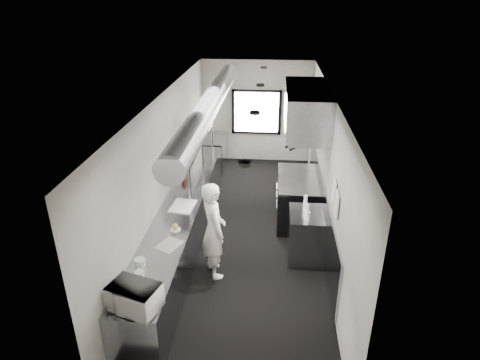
% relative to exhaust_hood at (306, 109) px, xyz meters
% --- Properties ---
extents(floor, '(3.00, 8.00, 0.01)m').
position_rel_exhaust_hood_xyz_m(floor, '(-1.10, -0.70, -2.39)').
color(floor, black).
rests_on(floor, ground).
extents(ceiling, '(3.00, 8.00, 0.01)m').
position_rel_exhaust_hood_xyz_m(ceiling, '(-1.10, -0.70, 0.41)').
color(ceiling, white).
rests_on(ceiling, wall_back).
extents(wall_back, '(3.00, 0.02, 2.80)m').
position_rel_exhaust_hood_xyz_m(wall_back, '(-1.10, 3.30, -0.99)').
color(wall_back, '#B8B7AF').
rests_on(wall_back, floor).
extents(wall_front, '(3.00, 0.02, 2.80)m').
position_rel_exhaust_hood_xyz_m(wall_front, '(-1.10, -4.70, -0.99)').
color(wall_front, '#B8B7AF').
rests_on(wall_front, floor).
extents(wall_left, '(0.02, 8.00, 2.80)m').
position_rel_exhaust_hood_xyz_m(wall_left, '(-2.60, -0.70, -0.99)').
color(wall_left, '#B8B7AF').
rests_on(wall_left, floor).
extents(wall_right, '(0.02, 8.00, 2.80)m').
position_rel_exhaust_hood_xyz_m(wall_right, '(0.40, -0.70, -0.99)').
color(wall_right, '#B8B7AF').
rests_on(wall_right, floor).
extents(wall_cladding, '(0.03, 5.50, 1.10)m').
position_rel_exhaust_hood_xyz_m(wall_cladding, '(0.38, -0.40, -1.84)').
color(wall_cladding, gray).
rests_on(wall_cladding, wall_right).
extents(hvac_duct, '(0.40, 6.40, 0.40)m').
position_rel_exhaust_hood_xyz_m(hvac_duct, '(-1.80, -0.30, 0.16)').
color(hvac_duct, gray).
rests_on(hvac_duct, ceiling).
extents(service_window, '(1.36, 0.05, 1.25)m').
position_rel_exhaust_hood_xyz_m(service_window, '(-1.10, 3.26, -0.99)').
color(service_window, white).
rests_on(service_window, wall_back).
extents(exhaust_hood, '(0.81, 2.20, 0.88)m').
position_rel_exhaust_hood_xyz_m(exhaust_hood, '(0.00, 0.00, 0.00)').
color(exhaust_hood, gray).
rests_on(exhaust_hood, ceiling).
extents(prep_counter, '(0.70, 6.00, 0.90)m').
position_rel_exhaust_hood_xyz_m(prep_counter, '(-2.25, -1.20, -1.94)').
color(prep_counter, gray).
rests_on(prep_counter, floor).
extents(pass_shelf, '(0.45, 3.00, 0.68)m').
position_rel_exhaust_hood_xyz_m(pass_shelf, '(-2.29, 0.30, -0.86)').
color(pass_shelf, gray).
rests_on(pass_shelf, prep_counter).
extents(range, '(0.88, 1.60, 0.94)m').
position_rel_exhaust_hood_xyz_m(range, '(-0.06, 0.00, -1.92)').
color(range, black).
rests_on(range, floor).
extents(bottle_station, '(0.65, 0.80, 0.90)m').
position_rel_exhaust_hood_xyz_m(bottle_station, '(0.05, -1.40, -1.94)').
color(bottle_station, gray).
rests_on(bottle_station, floor).
extents(far_work_table, '(0.70, 1.20, 0.90)m').
position_rel_exhaust_hood_xyz_m(far_work_table, '(-2.25, 2.50, -1.94)').
color(far_work_table, gray).
rests_on(far_work_table, floor).
extents(notice_sheet_a, '(0.02, 0.28, 0.38)m').
position_rel_exhaust_hood_xyz_m(notice_sheet_a, '(0.37, -1.90, -0.79)').
color(notice_sheet_a, silver).
rests_on(notice_sheet_a, wall_right).
extents(notice_sheet_b, '(0.02, 0.28, 0.38)m').
position_rel_exhaust_hood_xyz_m(notice_sheet_b, '(0.37, -2.25, -0.84)').
color(notice_sheet_b, silver).
rests_on(notice_sheet_b, wall_right).
extents(line_cook, '(0.63, 0.74, 1.71)m').
position_rel_exhaust_hood_xyz_m(line_cook, '(-1.53, -2.01, -1.54)').
color(line_cook, white).
rests_on(line_cook, floor).
extents(microwave, '(0.66, 0.57, 0.34)m').
position_rel_exhaust_hood_xyz_m(microwave, '(-2.22, -3.96, -1.32)').
color(microwave, white).
rests_on(microwave, prep_counter).
extents(deli_tub_a, '(0.19, 0.19, 0.11)m').
position_rel_exhaust_hood_xyz_m(deli_tub_a, '(-2.43, -3.12, -1.44)').
color(deli_tub_a, silver).
rests_on(deli_tub_a, prep_counter).
extents(deli_tub_b, '(0.17, 0.17, 0.09)m').
position_rel_exhaust_hood_xyz_m(deli_tub_b, '(-2.35, -3.37, -1.44)').
color(deli_tub_b, silver).
rests_on(deli_tub_b, prep_counter).
extents(newspaper, '(0.44, 0.48, 0.01)m').
position_rel_exhaust_hood_xyz_m(newspaper, '(-2.13, -2.58, -1.49)').
color(newspaper, silver).
rests_on(newspaper, prep_counter).
extents(small_plate, '(0.20, 0.20, 0.01)m').
position_rel_exhaust_hood_xyz_m(small_plate, '(-2.14, -2.13, -1.48)').
color(small_plate, white).
rests_on(small_plate, prep_counter).
extents(pastry, '(0.10, 0.10, 0.10)m').
position_rel_exhaust_hood_xyz_m(pastry, '(-2.14, -2.13, -1.43)').
color(pastry, tan).
rests_on(pastry, small_plate).
extents(cutting_board, '(0.45, 0.57, 0.02)m').
position_rel_exhaust_hood_xyz_m(cutting_board, '(-2.19, -1.33, -1.48)').
color(cutting_board, white).
rests_on(cutting_board, prep_counter).
extents(knife_block, '(0.17, 0.22, 0.22)m').
position_rel_exhaust_hood_xyz_m(knife_block, '(-2.40, -0.08, -1.38)').
color(knife_block, '#572F1E').
rests_on(knife_block, prep_counter).
extents(plate_stack_a, '(0.29, 0.29, 0.28)m').
position_rel_exhaust_hood_xyz_m(plate_stack_a, '(-2.29, -0.50, -0.68)').
color(plate_stack_a, white).
rests_on(plate_stack_a, pass_shelf).
extents(plate_stack_b, '(0.23, 0.23, 0.29)m').
position_rel_exhaust_hood_xyz_m(plate_stack_b, '(-2.31, 0.03, -0.67)').
color(plate_stack_b, white).
rests_on(plate_stack_b, pass_shelf).
extents(plate_stack_c, '(0.29, 0.29, 0.33)m').
position_rel_exhaust_hood_xyz_m(plate_stack_c, '(-2.31, 0.50, -0.66)').
color(plate_stack_c, white).
rests_on(plate_stack_c, pass_shelf).
extents(plate_stack_d, '(0.33, 0.33, 0.40)m').
position_rel_exhaust_hood_xyz_m(plate_stack_d, '(-2.28, 0.85, -0.62)').
color(plate_stack_d, white).
rests_on(plate_stack_d, pass_shelf).
extents(squeeze_bottle_a, '(0.08, 0.08, 0.19)m').
position_rel_exhaust_hood_xyz_m(squeeze_bottle_a, '(0.03, -1.67, -1.40)').
color(squeeze_bottle_a, white).
rests_on(squeeze_bottle_a, bottle_station).
extents(squeeze_bottle_b, '(0.07, 0.07, 0.19)m').
position_rel_exhaust_hood_xyz_m(squeeze_bottle_b, '(0.00, -1.59, -1.40)').
color(squeeze_bottle_b, white).
rests_on(squeeze_bottle_b, bottle_station).
extents(squeeze_bottle_c, '(0.07, 0.07, 0.17)m').
position_rel_exhaust_hood_xyz_m(squeeze_bottle_c, '(0.04, -1.37, -1.41)').
color(squeeze_bottle_c, white).
rests_on(squeeze_bottle_c, bottle_station).
extents(squeeze_bottle_d, '(0.06, 0.06, 0.17)m').
position_rel_exhaust_hood_xyz_m(squeeze_bottle_d, '(-0.00, -1.26, -1.40)').
color(squeeze_bottle_d, white).
rests_on(squeeze_bottle_d, bottle_station).
extents(squeeze_bottle_e, '(0.08, 0.08, 0.19)m').
position_rel_exhaust_hood_xyz_m(squeeze_bottle_e, '(0.02, -1.08, -1.39)').
color(squeeze_bottle_e, white).
rests_on(squeeze_bottle_e, bottle_station).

